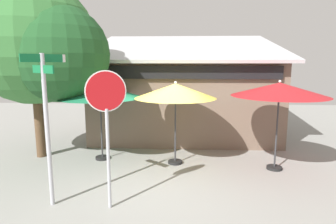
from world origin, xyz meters
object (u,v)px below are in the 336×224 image
(stop_sign, at_px, (107,113))
(patio_umbrella_forest_green_left, at_px, (100,92))
(street_sign_post, at_px, (46,116))
(shade_tree, at_px, (41,45))
(patio_umbrella_crimson_right, at_px, (279,90))
(patio_umbrella_mustard_center, at_px, (175,91))

(stop_sign, xyz_separation_m, patio_umbrella_forest_green_left, (-1.02, 3.08, 0.11))
(street_sign_post, height_order, shade_tree, shade_tree)
(street_sign_post, xyz_separation_m, stop_sign, (1.28, -0.07, 0.08))
(street_sign_post, bearing_deg, patio_umbrella_forest_green_left, 85.09)
(patio_umbrella_forest_green_left, height_order, patio_umbrella_crimson_right, patio_umbrella_crimson_right)
(stop_sign, bearing_deg, patio_umbrella_mustard_center, 64.82)
(patio_umbrella_mustard_center, height_order, patio_umbrella_crimson_right, patio_umbrella_crimson_right)
(patio_umbrella_crimson_right, distance_m, shade_tree, 7.15)
(shade_tree, bearing_deg, stop_sign, -47.97)
(stop_sign, height_order, patio_umbrella_forest_green_left, stop_sign)
(shade_tree, bearing_deg, patio_umbrella_forest_green_left, -1.01)
(patio_umbrella_forest_green_left, xyz_separation_m, shade_tree, (-1.78, 0.03, 1.41))
(patio_umbrella_crimson_right, bearing_deg, patio_umbrella_mustard_center, 173.16)
(stop_sign, relative_size, patio_umbrella_crimson_right, 1.10)
(patio_umbrella_forest_green_left, relative_size, patio_umbrella_crimson_right, 0.99)
(street_sign_post, relative_size, stop_sign, 1.11)
(stop_sign, bearing_deg, street_sign_post, 176.71)
(stop_sign, distance_m, shade_tree, 4.46)
(patio_umbrella_mustard_center, xyz_separation_m, shade_tree, (-4.12, 0.31, 1.35))
(street_sign_post, bearing_deg, shade_tree, 116.63)
(patio_umbrella_crimson_right, xyz_separation_m, shade_tree, (-7.01, 0.66, 1.26))
(stop_sign, distance_m, patio_umbrella_forest_green_left, 3.25)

